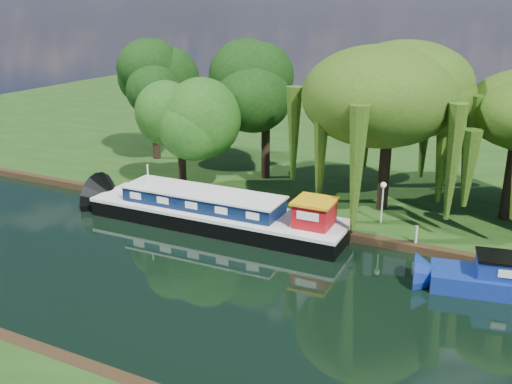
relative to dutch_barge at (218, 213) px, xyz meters
The scene contains 10 objects.
ground 10.77m from the dutch_barge, 37.55° to the right, with size 120.00×120.00×0.00m, color black.
far_bank 28.75m from the dutch_barge, 72.77° to the left, with size 120.00×52.00×0.45m, color #19370F.
dutch_barge is the anchor object (origin of this frame).
red_dinghy 8.59m from the dutch_barge, behind, with size 2.32×3.25×0.67m, color maroon.
willow_left 12.60m from the dutch_barge, 37.47° to the left, with size 8.31×8.31×9.96m.
tree_far_left 7.65m from the dutch_barge, 144.17° to the left, with size 4.71×4.71×7.58m.
tree_far_back 16.34m from the dutch_barge, 139.90° to the left, with size 5.24×5.24×8.82m.
tree_far_mid 10.91m from the dutch_barge, 97.32° to the left, with size 5.63×5.63×9.21m.
lamppost 9.97m from the dutch_barge, 23.68° to the left, with size 0.36×0.36×2.56m.
mooring_posts 8.23m from the dutch_barge, 13.03° to the left, with size 19.16×0.16×1.00m.
Camera 1 is at (8.12, -21.30, 13.22)m, focal length 40.00 mm.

